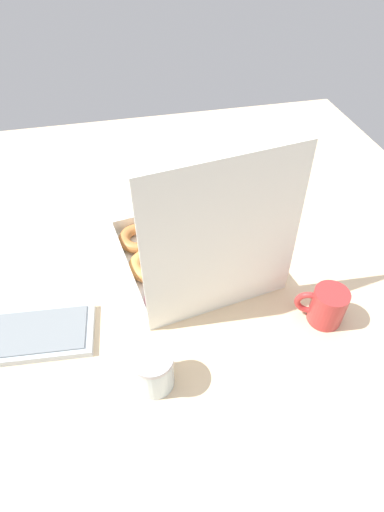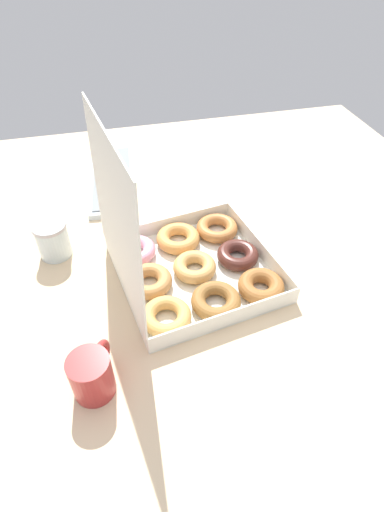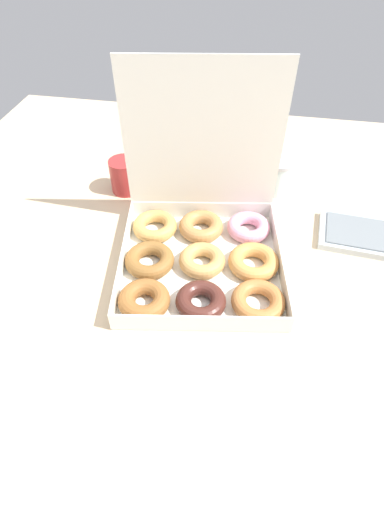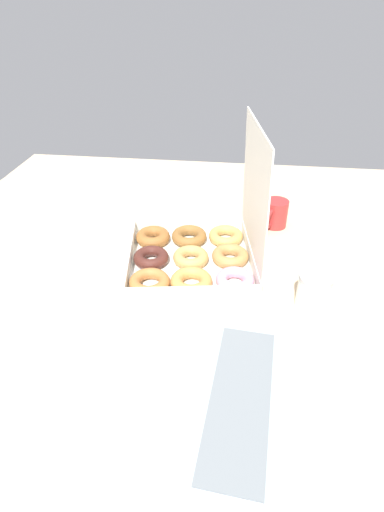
{
  "view_description": "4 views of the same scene",
  "coord_description": "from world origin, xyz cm",
  "px_view_note": "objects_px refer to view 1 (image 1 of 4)",
  "views": [
    {
      "loc": [
        16.13,
        83.31,
        81.72
      ],
      "look_at": [
        -1.33,
        5.08,
        2.77
      ],
      "focal_mm": 28.0,
      "sensor_mm": 36.0,
      "label": 1
    },
    {
      "loc": [
        -73.91,
        22.27,
        74.84
      ],
      "look_at": [
        -0.3,
        4.26,
        4.85
      ],
      "focal_mm": 28.0,
      "sensor_mm": 36.0,
      "label": 2
    },
    {
      "loc": [
        7.81,
        -62.93,
        71.26
      ],
      "look_at": [
        -3.67,
        1.02,
        6.18
      ],
      "focal_mm": 28.0,
      "sensor_mm": 36.0,
      "label": 3
    },
    {
      "loc": [
        101.45,
        17.01,
        73.41
      ],
      "look_at": [
        -0.2,
        4.49,
        3.73
      ],
      "focal_mm": 28.0,
      "sensor_mm": 36.0,
      "label": 4
    }
  ],
  "objects_px": {
    "donut_box": "(196,253)",
    "keyboard": "(3,337)",
    "coffee_mug": "(326,306)",
    "glass_jar": "(154,370)"
  },
  "relations": [
    {
      "from": "glass_jar",
      "to": "keyboard",
      "type": "bearing_deg",
      "value": -28.95
    },
    {
      "from": "donut_box",
      "to": "glass_jar",
      "type": "bearing_deg",
      "value": 63.33
    },
    {
      "from": "keyboard",
      "to": "donut_box",
      "type": "bearing_deg",
      "value": -163.49
    },
    {
      "from": "donut_box",
      "to": "glass_jar",
      "type": "distance_m",
      "value": 0.38
    },
    {
      "from": "donut_box",
      "to": "keyboard",
      "type": "height_order",
      "value": "donut_box"
    },
    {
      "from": "keyboard",
      "to": "coffee_mug",
      "type": "height_order",
      "value": "coffee_mug"
    },
    {
      "from": "donut_box",
      "to": "glass_jar",
      "type": "relative_size",
      "value": 4.35
    },
    {
      "from": "keyboard",
      "to": "glass_jar",
      "type": "xyz_separation_m",
      "value": [
        -0.34,
        0.19,
        0.04
      ]
    },
    {
      "from": "donut_box",
      "to": "coffee_mug",
      "type": "distance_m",
      "value": 0.37
    },
    {
      "from": "glass_jar",
      "to": "donut_box",
      "type": "bearing_deg",
      "value": -116.67
    }
  ]
}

